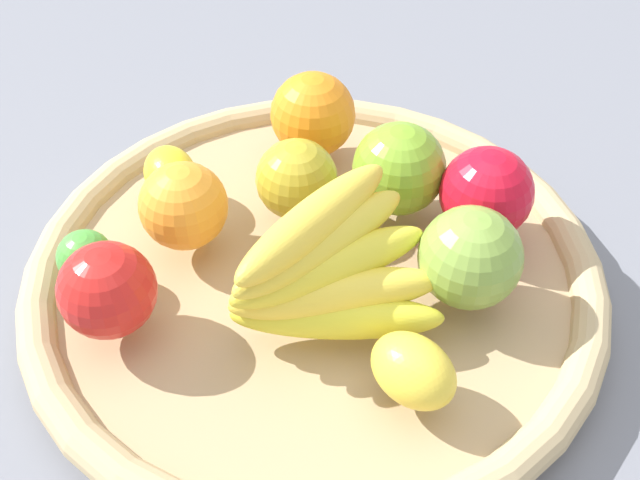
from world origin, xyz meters
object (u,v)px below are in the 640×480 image
Objects in this scene: orange_1 at (190,206)px; lemon_1 at (420,370)px; banana_bunch at (334,268)px; apple_0 at (492,193)px; apple_2 at (114,290)px; orange_0 at (313,114)px; apple_4 at (302,179)px; apple_3 at (477,257)px; lime_0 at (92,257)px; lemon_0 at (176,174)px; apple_1 at (405,169)px.

orange_1 is 1.12× the size of lemon_1.
banana_bunch is 2.11× the size of apple_0.
lemon_1 is (0.06, -0.07, -0.02)m from banana_bunch.
banana_bunch is at bearing 3.49° from apple_2.
banana_bunch is at bearing 127.54° from lemon_1.
apple_2 is at bearing -124.55° from orange_0.
apple_0 is (0.15, -0.02, 0.00)m from apple_4.
lemon_1 is (-0.05, -0.09, -0.02)m from apple_3.
lime_0 is at bearing -149.21° from orange_1.
lime_0 is at bearing -154.74° from apple_4.
apple_2 reaches higher than lemon_0.
lemon_1 is (0.08, -0.19, -0.01)m from apple_4.
apple_2 is 0.26m from apple_1.
banana_bunch is 0.16m from apple_0.
lime_0 is 0.32m from apple_0.
apple_0 is at bearing 9.58° from lime_0.
lemon_1 reaches higher than lemon_0.
lime_0 is at bearing 121.13° from apple_2.
orange_0 is at bearing 142.98° from apple_0.
orange_0 is at bearing 94.11° from banana_bunch.
banana_bunch is at bearing -11.17° from lime_0.
orange_0 is 0.22m from apple_3.
lime_0 is 0.56× the size of apple_1.
apple_2 is 0.27m from apple_3.
lime_0 is 0.57× the size of orange_0.
apple_4 is 0.88× the size of apple_1.
orange_0 is 0.28m from lemon_1.
apple_1 is at bearing 13.04° from orange_1.
orange_0 reaches higher than apple_0.
orange_1 is 0.14m from banana_bunch.
apple_3 is 1.22× the size of lemon_1.
apple_3 reaches higher than apple_4.
apple_2 is at bearing 163.47° from lemon_1.
apple_3 is (0.29, -0.02, 0.02)m from lime_0.
apple_3 is (0.13, -0.10, 0.00)m from apple_4.
apple_2 is 0.92× the size of orange_0.
orange_0 reaches higher than lemon_0.
apple_1 is (0.01, 0.19, 0.02)m from lemon_1.
banana_bunch reaches higher than apple_4.
lemon_1 is (0.17, -0.15, -0.01)m from orange_1.
lemon_0 is (-0.13, 0.14, -0.02)m from banana_bunch.
apple_0 is at bearing 71.74° from apple_3.
apple_0 is 0.98× the size of apple_3.
apple_1 reaches higher than orange_1.
orange_1 is at bearing 30.79° from lime_0.
apple_0 is at bearing 65.66° from lemon_1.
banana_bunch reaches higher than apple_0.
apple_1 is at bearing 155.98° from apple_0.
lime_0 is at bearing 168.83° from banana_bunch.
orange_1 is at bearing -129.81° from orange_0.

